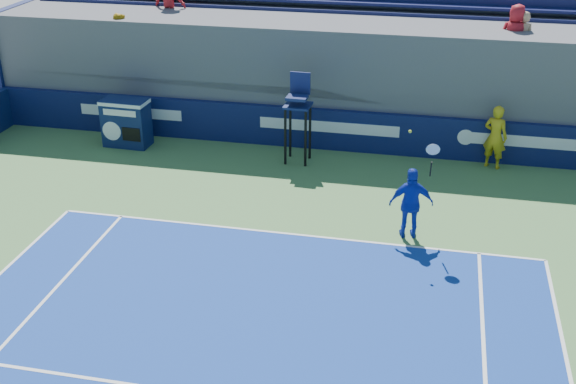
% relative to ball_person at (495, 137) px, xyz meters
% --- Properties ---
extents(ball_person, '(0.75, 0.63, 1.75)m').
position_rel_ball_person_xyz_m(ball_person, '(0.00, 0.00, 0.00)').
color(ball_person, gold).
rests_on(ball_person, apron).
extents(back_hoarding, '(20.40, 0.21, 1.20)m').
position_rel_ball_person_xyz_m(back_hoarding, '(-4.55, 0.36, -0.29)').
color(back_hoarding, '#0C1443').
rests_on(back_hoarding, ground).
extents(match_clock, '(1.35, 0.78, 1.40)m').
position_rel_ball_person_xyz_m(match_clock, '(-10.34, -0.57, -0.15)').
color(match_clock, '#0E1D49').
rests_on(match_clock, ground).
extents(umpire_chair, '(0.72, 0.72, 2.48)m').
position_rel_ball_person_xyz_m(umpire_chair, '(-5.25, -0.68, 0.64)').
color(umpire_chair, black).
rests_on(umpire_chair, ground).
extents(tennis_player, '(1.02, 0.56, 2.57)m').
position_rel_ball_person_xyz_m(tennis_player, '(-1.97, -4.40, -0.05)').
color(tennis_player, '#162FB4').
rests_on(tennis_player, apron).
extents(stadium_seating, '(21.00, 4.05, 4.51)m').
position_rel_ball_person_xyz_m(stadium_seating, '(-4.57, 2.41, 0.95)').
color(stadium_seating, '#54555A').
rests_on(stadium_seating, ground).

